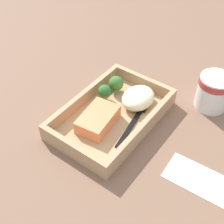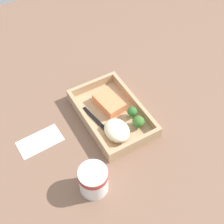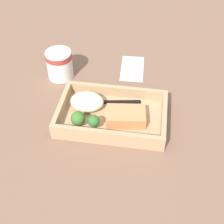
# 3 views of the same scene
# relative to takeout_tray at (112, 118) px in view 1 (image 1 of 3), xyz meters

# --- Properties ---
(ground_plane) EXTENTS (1.60, 1.60, 0.02)m
(ground_plane) POSITION_rel_takeout_tray_xyz_m (0.00, 0.00, -0.02)
(ground_plane) COLOR brown
(takeout_tray) EXTENTS (0.28, 0.18, 0.01)m
(takeout_tray) POSITION_rel_takeout_tray_xyz_m (0.00, 0.00, 0.00)
(takeout_tray) COLOR tan
(takeout_tray) RESTS_ON ground_plane
(tray_rim) EXTENTS (0.28, 0.18, 0.03)m
(tray_rim) POSITION_rel_takeout_tray_xyz_m (0.00, 0.00, 0.02)
(tray_rim) COLOR tan
(tray_rim) RESTS_ON takeout_tray
(salmon_fillet) EXTENTS (0.11, 0.08, 0.03)m
(salmon_fillet) POSITION_rel_takeout_tray_xyz_m (-0.04, 0.01, 0.02)
(salmon_fillet) COLOR #F18553
(salmon_fillet) RESTS_ON takeout_tray
(mashed_potatoes) EXTENTS (0.09, 0.07, 0.04)m
(mashed_potatoes) POSITION_rel_takeout_tray_xyz_m (0.07, -0.02, 0.03)
(mashed_potatoes) COLOR beige
(mashed_potatoes) RESTS_ON takeout_tray
(broccoli_floret_1) EXTENTS (0.03, 0.03, 0.04)m
(broccoli_floret_1) POSITION_rel_takeout_tray_xyz_m (0.04, 0.05, 0.03)
(broccoli_floret_1) COLOR #74A15A
(broccoli_floret_1) RESTS_ON takeout_tray
(broccoli_floret_2) EXTENTS (0.04, 0.04, 0.04)m
(broccoli_floret_2) POSITION_rel_takeout_tray_xyz_m (0.08, 0.05, 0.03)
(broccoli_floret_2) COLOR #87AB68
(broccoli_floret_2) RESTS_ON takeout_tray
(fork) EXTENTS (0.16, 0.04, 0.00)m
(fork) POSITION_rel_takeout_tray_xyz_m (0.02, -0.05, 0.01)
(fork) COLOR black
(fork) RESTS_ON takeout_tray
(paper_cup) EXTENTS (0.08, 0.08, 0.09)m
(paper_cup) POSITION_rel_takeout_tray_xyz_m (0.18, -0.16, 0.04)
(paper_cup) COLOR white
(paper_cup) RESTS_ON ground_plane
(receipt_slip) EXTENTS (0.08, 0.13, 0.00)m
(receipt_slip) POSITION_rel_takeout_tray_xyz_m (-0.03, -0.23, -0.00)
(receipt_slip) COLOR white
(receipt_slip) RESTS_ON ground_plane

